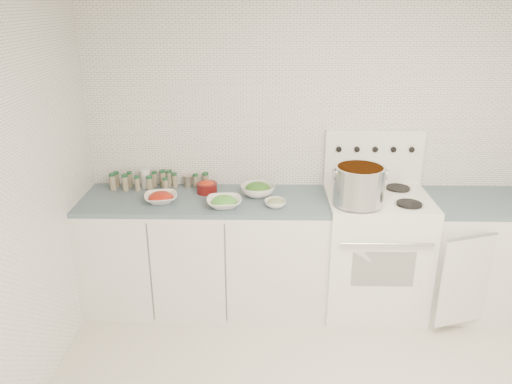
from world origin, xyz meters
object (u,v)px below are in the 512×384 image
object	(u,v)px
stock_pot	(359,184)
bowl_tomato	(161,198)
stove	(374,248)
bowl_snowpea	(224,202)

from	to	relation	value
stock_pot	bowl_tomato	xyz separation A→B (m)	(-1.43, 0.11, -0.16)
stove	stock_pot	world-z (taller)	stove
bowl_tomato	bowl_snowpea	xyz separation A→B (m)	(0.47, -0.08, 0.00)
stove	stock_pot	size ratio (longest dim) A/B	3.63
stock_pot	bowl_snowpea	size ratio (longest dim) A/B	1.36
stove	bowl_snowpea	distance (m)	1.23
bowl_tomato	bowl_snowpea	bearing A→B (deg)	-9.38
stove	bowl_tomato	size ratio (longest dim) A/B	4.76
stock_pot	bowl_tomato	bearing A→B (deg)	175.74
stock_pot	bowl_tomato	distance (m)	1.44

